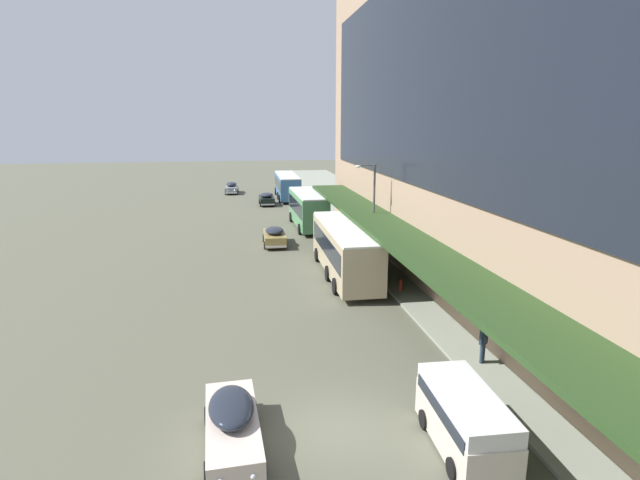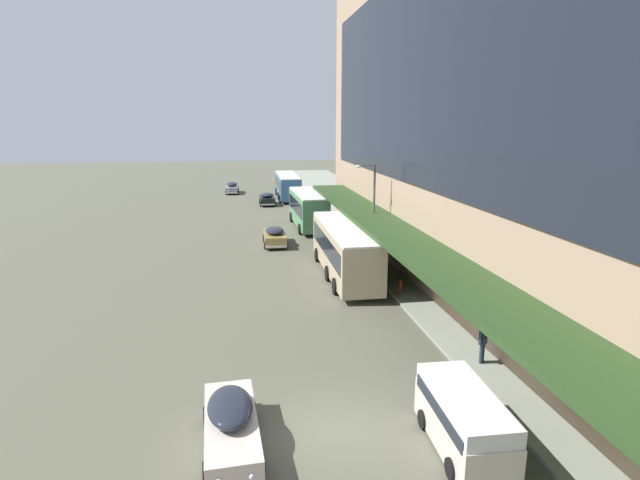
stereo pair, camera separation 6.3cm
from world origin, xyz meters
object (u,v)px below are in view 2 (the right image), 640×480
at_px(sedan_far_back, 231,425).
at_px(pedestrian_at_kerb, 483,340).
at_px(sedan_oncoming_front, 275,236).
at_px(transit_bus_kerbside_rear, 288,185).
at_px(transit_bus_kerbside_far, 308,208).
at_px(sedan_trailing_near, 232,188).
at_px(transit_bus_kerbside_front, 345,248).
at_px(vw_van, 462,416).
at_px(street_lamp, 372,206).
at_px(fire_hydrant, 400,285).
at_px(sedan_second_near, 267,199).

bearing_deg(sedan_far_back, pedestrian_at_kerb, 19.93).
relative_size(sedan_far_back, sedan_oncoming_front, 1.11).
bearing_deg(transit_bus_kerbside_rear, sedan_far_back, -97.74).
bearing_deg(transit_bus_kerbside_far, sedan_trailing_near, 106.27).
bearing_deg(transit_bus_kerbside_front, transit_bus_kerbside_far, 90.64).
bearing_deg(sedan_trailing_near, sedan_oncoming_front, -83.46).
distance_m(vw_van, street_lamp, 21.65).
bearing_deg(fire_hydrant, street_lamp, 90.37).
relative_size(transit_bus_kerbside_far, sedan_far_back, 1.92).
relative_size(sedan_second_near, street_lamp, 0.60).
relative_size(vw_van, pedestrian_at_kerb, 2.48).
bearing_deg(sedan_trailing_near, transit_bus_kerbside_rear, -39.92).
bearing_deg(street_lamp, pedestrian_at_kerb, -88.21).
bearing_deg(transit_bus_kerbside_rear, pedestrian_at_kerb, -86.15).
relative_size(vw_van, fire_hydrant, 6.58).
xyz_separation_m(vw_van, pedestrian_at_kerb, (3.24, 5.00, 0.08)).
relative_size(transit_bus_kerbside_rear, vw_van, 2.48).
bearing_deg(fire_hydrant, sedan_oncoming_front, 116.23).
bearing_deg(pedestrian_at_kerb, transit_bus_kerbside_far, 96.30).
bearing_deg(vw_van, transit_bus_kerbside_far, 90.02).
xyz_separation_m(transit_bus_kerbside_far, fire_hydrant, (2.79, -19.99, -1.48)).
height_order(sedan_oncoming_front, vw_van, vw_van).
xyz_separation_m(street_lamp, fire_hydrant, (0.04, -6.77, -3.78)).
xyz_separation_m(transit_bus_kerbside_front, transit_bus_kerbside_rear, (-0.22, 35.49, -0.11)).
distance_m(sedan_trailing_near, fire_hydrant, 46.83).
relative_size(sedan_second_near, sedan_oncoming_front, 0.95).
relative_size(sedan_second_near, vw_van, 0.92).
xyz_separation_m(transit_bus_kerbside_front, sedan_trailing_near, (-7.68, 41.73, -1.16)).
xyz_separation_m(transit_bus_kerbside_far, vw_van, (0.01, -34.46, -0.88)).
height_order(pedestrian_at_kerb, street_lamp, street_lamp).
xyz_separation_m(sedan_second_near, sedan_oncoming_front, (-0.66, -20.97, 0.01)).
distance_m(sedan_far_back, sedan_oncoming_front, 26.85).
bearing_deg(pedestrian_at_kerb, vw_van, -123.00).
height_order(sedan_oncoming_front, pedestrian_at_kerb, pedestrian_at_kerb).
bearing_deg(transit_bus_kerbside_front, fire_hydrant, -56.56).
bearing_deg(street_lamp, vw_van, -97.34).
xyz_separation_m(vw_van, fire_hydrant, (2.78, 14.47, -0.60)).
relative_size(transit_bus_kerbside_rear, sedan_oncoming_front, 2.56).
height_order(sedan_oncoming_front, street_lamp, street_lamp).
bearing_deg(fire_hydrant, sedan_trailing_near, 102.69).
distance_m(transit_bus_kerbside_rear, vw_van, 53.92).
relative_size(transit_bus_kerbside_front, pedestrian_at_kerb, 6.15).
distance_m(transit_bus_kerbside_rear, fire_hydrant, 39.57).
height_order(transit_bus_kerbside_far, vw_van, transit_bus_kerbside_far).
distance_m(transit_bus_kerbside_front, sedan_oncoming_front, 10.29).
bearing_deg(transit_bus_kerbside_rear, fire_hydrant, -85.89).
xyz_separation_m(transit_bus_kerbside_front, street_lamp, (2.57, 2.82, 2.31)).
bearing_deg(transit_bus_kerbside_front, sedan_oncoming_front, 112.89).
distance_m(sedan_far_back, pedestrian_at_kerb, 11.14).
distance_m(transit_bus_kerbside_rear, transit_bus_kerbside_far, 19.46).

